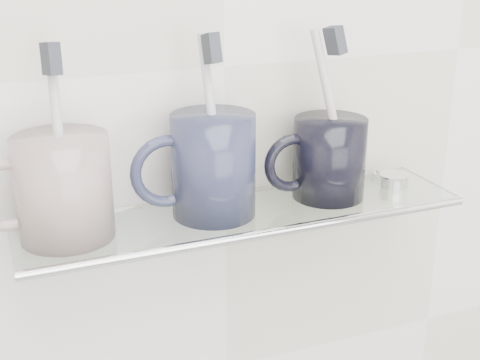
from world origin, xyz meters
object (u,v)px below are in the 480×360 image
mug_left (64,188)px  mug_center (213,165)px  shelf_glass (245,214)px  mug_right (329,158)px

mug_left → mug_center: mug_center is taller
shelf_glass → mug_center: (-0.03, 0.00, 0.06)m
mug_center → mug_right: bearing=6.3°
mug_center → shelf_glass: bearing=-1.9°
mug_left → mug_right: size_ratio=1.13×
shelf_glass → mug_left: (-0.19, 0.00, 0.06)m
mug_left → mug_right: bearing=13.6°
mug_center → mug_right: size_ratio=1.20×
shelf_glass → mug_center: mug_center is taller
shelf_glass → mug_left: mug_left is taller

